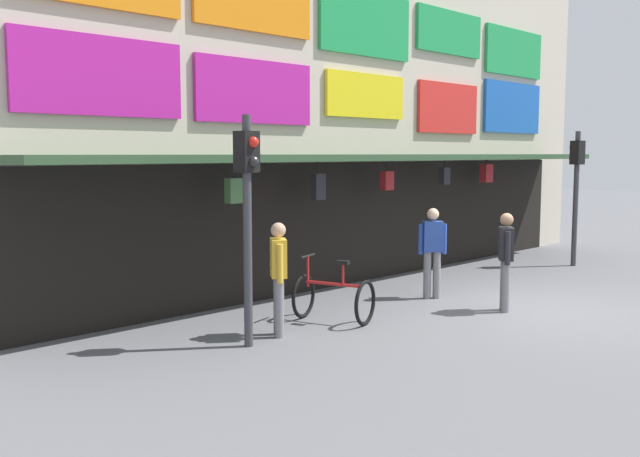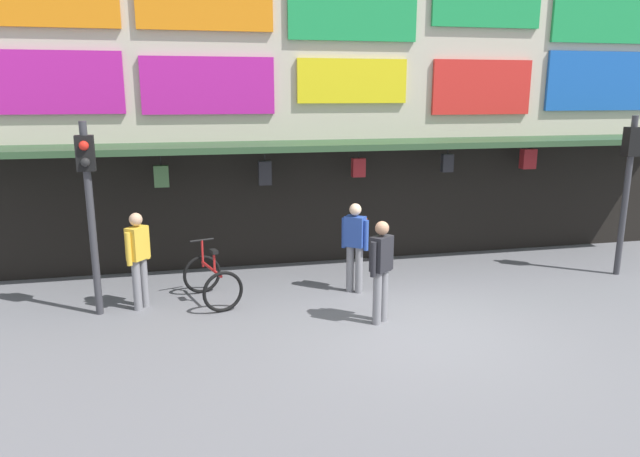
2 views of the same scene
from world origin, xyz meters
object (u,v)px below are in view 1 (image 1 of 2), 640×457
traffic_light_far (576,176)px  pedestrian_in_red (506,256)px  bicycle_parked (333,297)px  pedestrian_in_yellow (279,272)px  traffic_light_near (248,193)px  pedestrian_in_blue (432,246)px

traffic_light_far → pedestrian_in_red: bearing=-165.9°
bicycle_parked → pedestrian_in_yellow: (-1.21, -0.04, 0.55)m
pedestrian_in_yellow → traffic_light_far: bearing=-0.7°
traffic_light_far → bicycle_parked: (-8.16, 0.16, -1.75)m
traffic_light_near → pedestrian_in_red: (4.49, -1.37, -1.19)m
traffic_light_far → pedestrian_in_yellow: traffic_light_far is taller
traffic_light_near → pedestrian_in_yellow: traffic_light_near is taller
pedestrian_in_red → pedestrian_in_blue: bearing=89.5°
pedestrian_in_blue → pedestrian_in_red: bearing=-90.5°
traffic_light_near → pedestrian_in_blue: bearing=2.0°
traffic_light_near → pedestrian_in_blue: 4.65m
bicycle_parked → pedestrian_in_yellow: pedestrian_in_yellow is taller
bicycle_parked → pedestrian_in_blue: size_ratio=0.79×
traffic_light_near → pedestrian_in_yellow: 1.38m
bicycle_parked → pedestrian_in_yellow: 1.33m
bicycle_parked → pedestrian_in_blue: 2.69m
traffic_light_far → pedestrian_in_red: (-5.55, -1.39, -1.19)m
traffic_light_far → pedestrian_in_blue: bearing=178.5°
traffic_light_far → pedestrian_in_red: size_ratio=1.90×
pedestrian_in_yellow → pedestrian_in_blue: same height
bicycle_parked → pedestrian_in_yellow: bearing=-177.9°
pedestrian_in_yellow → bicycle_parked: bearing=2.1°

